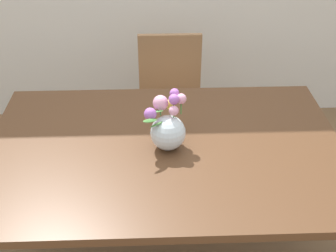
{
  "coord_description": "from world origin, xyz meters",
  "views": [
    {
      "loc": [
        -0.05,
        -1.74,
        1.99
      ],
      "look_at": [
        0.01,
        -0.01,
        0.86
      ],
      "focal_mm": 48.26,
      "sensor_mm": 36.0,
      "label": 1
    }
  ],
  "objects": [
    {
      "name": "chair_far",
      "position": [
        0.07,
        0.92,
        0.52
      ],
      "size": [
        0.42,
        0.42,
        0.9
      ],
      "rotation": [
        0.0,
        0.0,
        3.14
      ],
      "color": "#9E7047",
      "rests_on": "ground_plane"
    },
    {
      "name": "flower_vase",
      "position": [
        0.01,
        0.0,
        0.85
      ],
      "size": [
        0.21,
        0.22,
        0.26
      ],
      "color": "silver",
      "rests_on": "dining_table"
    },
    {
      "name": "dining_table",
      "position": [
        0.0,
        0.0,
        0.67
      ],
      "size": [
        1.7,
        1.15,
        0.74
      ],
      "color": "brown",
      "rests_on": "ground_plane"
    }
  ]
}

